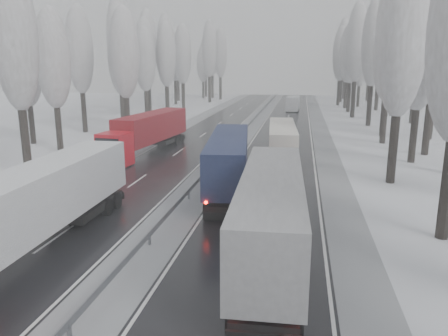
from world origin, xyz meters
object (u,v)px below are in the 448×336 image
(truck_blue_box, at_px, (229,157))
(truck_cream_box, at_px, (282,140))
(truck_grey_tarp, at_px, (272,206))
(truck_red_white, at_px, (40,202))
(truck_red_red, at_px, (148,131))
(box_truck_distant, at_px, (293,103))

(truck_blue_box, bearing_deg, truck_cream_box, 64.24)
(truck_grey_tarp, relative_size, truck_cream_box, 1.15)
(truck_blue_box, xyz_separation_m, truck_red_white, (-7.39, -12.41, 0.03))
(truck_grey_tarp, height_order, truck_cream_box, truck_grey_tarp)
(truck_blue_box, xyz_separation_m, truck_red_red, (-10.50, 11.86, -0.02))
(truck_blue_box, relative_size, box_truck_distant, 2.05)
(truck_red_red, bearing_deg, truck_blue_box, -42.01)
(truck_grey_tarp, bearing_deg, box_truck_distant, 88.26)
(truck_cream_box, distance_m, box_truck_distant, 48.98)
(truck_blue_box, distance_m, truck_cream_box, 10.28)
(truck_cream_box, distance_m, truck_red_white, 24.60)
(truck_grey_tarp, xyz_separation_m, truck_red_red, (-14.38, 23.08, -0.12))
(truck_red_white, bearing_deg, truck_red_red, 96.55)
(truck_blue_box, bearing_deg, truck_grey_tarp, -77.33)
(truck_grey_tarp, relative_size, truck_red_white, 1.03)
(truck_red_white, bearing_deg, truck_cream_box, 63.22)
(truck_blue_box, xyz_separation_m, box_truck_distant, (3.48, 58.67, -0.92))
(truck_cream_box, relative_size, truck_red_red, 0.91)
(box_truck_distant, bearing_deg, truck_red_white, -96.43)
(box_truck_distant, distance_m, truck_red_red, 48.86)
(truck_blue_box, relative_size, truck_cream_box, 1.11)
(truck_grey_tarp, bearing_deg, truck_blue_box, 107.02)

